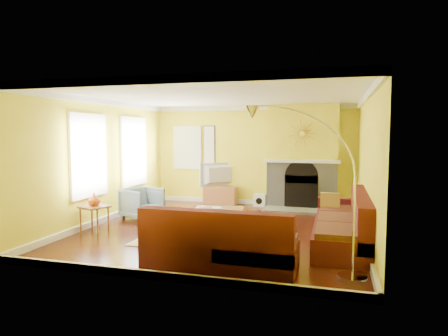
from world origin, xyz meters
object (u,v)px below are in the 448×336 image
(coffee_table, at_px, (218,219))
(arc_lamp, at_px, (305,192))
(media_console, at_px, (221,195))
(side_table, at_px, (95,219))
(sectional_sofa, at_px, (271,220))
(armchair, at_px, (142,203))

(coffee_table, distance_m, arc_lamp, 3.11)
(media_console, relative_size, side_table, 1.72)
(media_console, bearing_deg, sectional_sofa, -61.49)
(sectional_sofa, height_order, side_table, sectional_sofa)
(armchair, relative_size, arc_lamp, 0.34)
(sectional_sofa, bearing_deg, coffee_table, 144.80)
(sectional_sofa, xyz_separation_m, media_console, (-1.98, 3.65, -0.20))
(coffee_table, distance_m, media_console, 2.88)
(sectional_sofa, height_order, arc_lamp, arc_lamp)
(side_table, bearing_deg, coffee_table, 21.30)
(side_table, relative_size, arc_lamp, 0.22)
(coffee_table, bearing_deg, media_console, 105.09)
(side_table, bearing_deg, armchair, 76.41)
(media_console, relative_size, armchair, 1.14)
(armchair, bearing_deg, media_console, -5.85)
(sectional_sofa, xyz_separation_m, side_table, (-3.52, -0.02, -0.19))
(armchair, bearing_deg, coffee_table, -81.82)
(sectional_sofa, relative_size, coffee_table, 3.60)
(media_console, distance_m, arc_lamp, 5.77)
(sectional_sofa, distance_m, coffee_table, 1.53)
(media_console, relative_size, arc_lamp, 0.38)
(side_table, distance_m, arc_lamp, 4.51)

